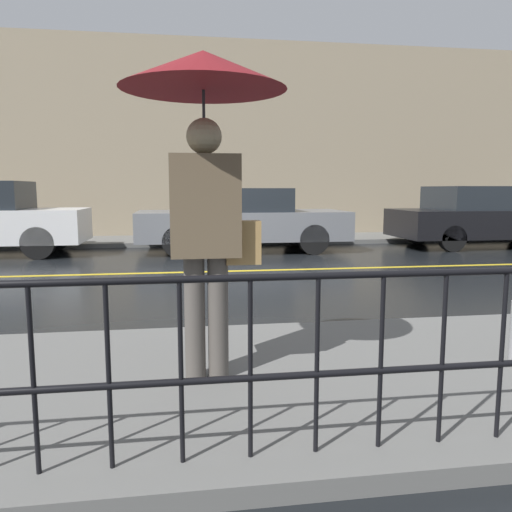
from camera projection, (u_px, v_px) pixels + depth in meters
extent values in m
plane|color=black|center=(229.00, 271.00, 8.76)|extent=(80.00, 80.00, 0.00)
cube|color=#60605E|center=(298.00, 380.00, 3.62)|extent=(28.00, 2.67, 0.11)
cube|color=#60605E|center=(211.00, 240.00, 13.62)|extent=(28.00, 2.13, 0.11)
cube|color=gold|center=(229.00, 271.00, 8.76)|extent=(25.20, 0.12, 0.01)
cube|color=gray|center=(208.00, 141.00, 14.44)|extent=(28.00, 0.30, 5.66)
cylinder|color=black|center=(351.00, 275.00, 2.43)|extent=(12.00, 0.04, 0.04)
cylinder|color=black|center=(349.00, 372.00, 2.50)|extent=(12.00, 0.04, 0.04)
cylinder|color=black|center=(33.00, 381.00, 2.27)|extent=(0.02, 0.02, 0.90)
cylinder|color=black|center=(109.00, 377.00, 2.32)|extent=(0.02, 0.02, 0.90)
cylinder|color=black|center=(181.00, 373.00, 2.37)|extent=(0.02, 0.02, 0.90)
cylinder|color=black|center=(250.00, 369.00, 2.42)|extent=(0.02, 0.02, 0.90)
cylinder|color=black|center=(317.00, 366.00, 2.47)|extent=(0.02, 0.02, 0.90)
cylinder|color=black|center=(381.00, 362.00, 2.52)|extent=(0.02, 0.02, 0.90)
cylinder|color=black|center=(442.00, 359.00, 2.57)|extent=(0.02, 0.02, 0.90)
cylinder|color=black|center=(501.00, 356.00, 2.62)|extent=(0.02, 0.02, 0.90)
cylinder|color=#4C4742|center=(195.00, 318.00, 3.46)|extent=(0.14, 0.14, 0.86)
cylinder|color=#4C4742|center=(218.00, 317.00, 3.48)|extent=(0.14, 0.14, 0.86)
cube|color=brown|center=(205.00, 206.00, 3.37)|extent=(0.47, 0.28, 0.68)
sphere|color=gray|center=(204.00, 136.00, 3.31)|extent=(0.24, 0.24, 0.24)
cylinder|color=#262628|center=(204.00, 149.00, 3.32)|extent=(0.02, 0.02, 0.76)
cone|color=maroon|center=(203.00, 70.00, 3.25)|extent=(1.10, 1.10, 0.25)
cube|color=#9E7A47|center=(243.00, 242.00, 3.44)|extent=(0.24, 0.12, 0.30)
cylinder|color=black|center=(56.00, 236.00, 11.71)|extent=(0.67, 0.22, 0.67)
cylinder|color=black|center=(38.00, 243.00, 10.23)|extent=(0.67, 0.22, 0.67)
cube|color=slate|center=(242.00, 225.00, 11.57)|extent=(4.78, 1.92, 0.65)
cube|color=#1E2328|center=(234.00, 200.00, 11.47)|extent=(2.48, 1.77, 0.52)
cylinder|color=black|center=(296.00, 233.00, 12.66)|extent=(0.67, 0.22, 0.67)
cylinder|color=black|center=(314.00, 239.00, 11.00)|extent=(0.67, 0.22, 0.67)
cylinder|color=black|center=(178.00, 234.00, 12.23)|extent=(0.67, 0.22, 0.67)
cylinder|color=black|center=(178.00, 241.00, 10.56)|extent=(0.67, 0.22, 0.67)
cube|color=black|center=(490.00, 223.00, 12.50)|extent=(4.80, 1.93, 0.67)
cube|color=#1E2328|center=(484.00, 198.00, 12.39)|extent=(2.49, 1.78, 0.57)
cylinder|color=black|center=(417.00, 232.00, 13.16)|extent=(0.61, 0.22, 0.61)
cylinder|color=black|center=(452.00, 238.00, 11.48)|extent=(0.61, 0.22, 0.61)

